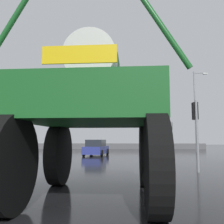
{
  "coord_description": "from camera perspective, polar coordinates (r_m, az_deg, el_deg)",
  "views": [
    {
      "loc": [
        1.08,
        -0.86,
        1.52
      ],
      "look_at": [
        0.7,
        7.02,
        2.39
      ],
      "focal_mm": 40.23,
      "sensor_mm": 36.0,
      "label": 1
    }
  ],
  "objects": [
    {
      "name": "ground_plane",
      "position": [
        18.95,
        -0.49,
        -10.9
      ],
      "size": [
        120.0,
        120.0,
        0.0
      ],
      "primitive_type": "plane",
      "color": "black"
    },
    {
      "name": "oversize_sprayer",
      "position": [
        6.87,
        -3.98,
        -0.82
      ],
      "size": [
        4.41,
        5.65,
        4.99
      ],
      "rotation": [
        0.0,
        0.0,
        1.54
      ],
      "color": "black",
      "rests_on": "ground"
    },
    {
      "name": "sedan_ahead",
      "position": [
        24.5,
        -3.63,
        -8.18
      ],
      "size": [
        2.29,
        4.28,
        1.52
      ],
      "rotation": [
        0.0,
        0.0,
        1.44
      ],
      "color": "navy",
      "rests_on": "ground"
    },
    {
      "name": "traffic_signal_near_right",
      "position": [
        12.82,
        18.47,
        -1.6
      ],
      "size": [
        0.24,
        0.54,
        3.43
      ],
      "color": "gray",
      "rests_on": "ground"
    },
    {
      "name": "traffic_signal_far_left",
      "position": [
        26.81,
        13.28,
        -4.07
      ],
      "size": [
        0.24,
        0.55,
        3.41
      ],
      "color": "gray",
      "rests_on": "ground"
    },
    {
      "name": "streetlight_far_left",
      "position": [
        27.04,
        -18.13,
        0.3
      ],
      "size": [
        2.02,
        0.24,
        8.04
      ],
      "color": "gray",
      "rests_on": "ground"
    },
    {
      "name": "streetlight_far_right",
      "position": [
        30.56,
        18.56,
        0.87
      ],
      "size": [
        1.62,
        0.24,
        9.46
      ],
      "color": "gray",
      "rests_on": "ground"
    },
    {
      "name": "roadside_barrier",
      "position": [
        41.46,
        1.32,
        -7.78
      ],
      "size": [
        28.42,
        0.24,
        0.9
      ],
      "primitive_type": "cube",
      "color": "#59595B",
      "rests_on": "ground"
    }
  ]
}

